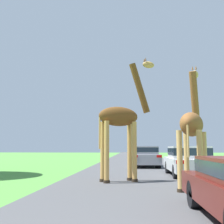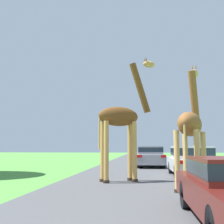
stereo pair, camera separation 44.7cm
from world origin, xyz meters
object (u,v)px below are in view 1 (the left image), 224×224
object	(u,v)px
car_queue_right	(146,156)
giraffe_near_road	(122,122)
giraffe_companion	(192,127)
car_queue_left	(189,160)

from	to	relation	value
car_queue_right	giraffe_near_road	bearing A→B (deg)	-98.81
giraffe_near_road	giraffe_companion	distance (m)	3.17
giraffe_companion	car_queue_left	bearing A→B (deg)	100.61
giraffe_near_road	car_queue_right	xyz separation A→B (m)	(1.40, 9.05, -1.66)
car_queue_right	car_queue_left	xyz separation A→B (m)	(1.80, -6.47, -0.01)
giraffe_companion	car_queue_right	bearing A→B (deg)	115.46
giraffe_companion	car_queue_left	distance (m)	4.82
car_queue_right	car_queue_left	size ratio (longest dim) A/B	0.94
giraffe_companion	car_queue_right	world-z (taller)	giraffe_companion
car_queue_left	giraffe_companion	bearing A→B (deg)	-99.50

